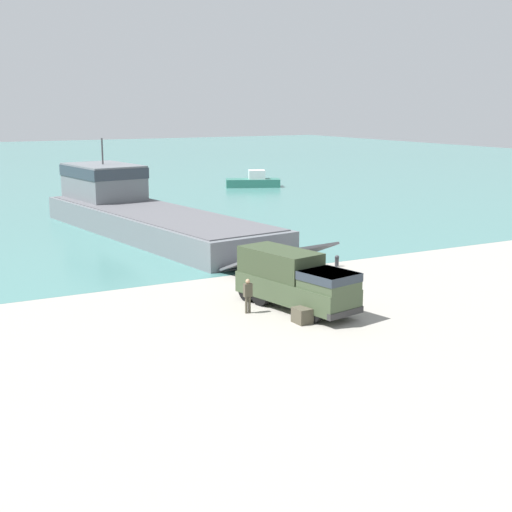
{
  "coord_description": "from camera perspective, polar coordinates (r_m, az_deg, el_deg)",
  "views": [
    {
      "loc": [
        -21.04,
        -34.44,
        10.61
      ],
      "look_at": [
        -1.27,
        2.01,
        1.79
      ],
      "focal_mm": 50.0,
      "sensor_mm": 36.0,
      "label": 1
    }
  ],
  "objects": [
    {
      "name": "mooring_bollard",
      "position": [
        47.98,
        6.49,
        -0.34
      ],
      "size": [
        0.3,
        0.3,
        0.76
      ],
      "color": "#333338",
      "rests_on": "ground_plane"
    },
    {
      "name": "cargo_crate",
      "position": [
        35.5,
        3.73,
        -4.76
      ],
      "size": [
        0.81,
        0.95,
        0.77
      ],
      "primitive_type": "cube",
      "rotation": [
        0.0,
        0.0,
        0.04
      ],
      "color": "#4C4738",
      "rests_on": "ground_plane"
    },
    {
      "name": "soldier_on_ramp",
      "position": [
        36.89,
        -0.66,
        -3.0
      ],
      "size": [
        0.44,
        0.24,
        1.82
      ],
      "rotation": [
        0.0,
        0.0,
        1.56
      ],
      "color": "#4C4738",
      "rests_on": "ground_plane"
    },
    {
      "name": "moored_boat_a",
      "position": [
        94.28,
        -0.2,
        5.99
      ],
      "size": [
        7.49,
        5.29,
        2.22
      ],
      "rotation": [
        0.0,
        0.0,
        1.15
      ],
      "color": "#2D7060",
      "rests_on": "ground_plane"
    },
    {
      "name": "ground_plane",
      "position": [
        41.73,
        2.85,
        -2.74
      ],
      "size": [
        240.0,
        240.0,
        0.0
      ],
      "primitive_type": "plane",
      "color": "#9E998E"
    },
    {
      "name": "military_truck",
      "position": [
        37.6,
        3.13,
        -1.92
      ],
      "size": [
        3.76,
        7.71,
        3.02
      ],
      "rotation": [
        0.0,
        0.0,
        -1.37
      ],
      "color": "#3D4C33",
      "rests_on": "ground_plane"
    },
    {
      "name": "water_surface",
      "position": [
        131.54,
        -19.31,
        6.71
      ],
      "size": [
        240.0,
        180.0,
        0.01
      ],
      "primitive_type": "cube",
      "color": "#477F7A",
      "rests_on": "ground_plane"
    },
    {
      "name": "landing_craft",
      "position": [
        61.72,
        -9.29,
        3.67
      ],
      "size": [
        11.11,
        33.97,
        7.63
      ],
      "rotation": [
        0.0,
        0.0,
        0.13
      ],
      "color": "slate",
      "rests_on": "ground_plane"
    }
  ]
}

